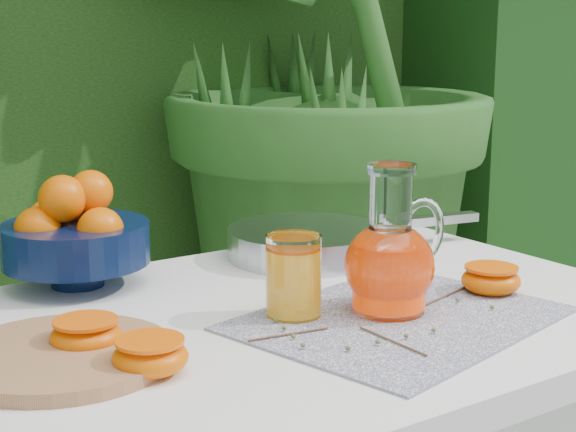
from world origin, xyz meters
TOP-DOWN VIEW (x-y plane):
  - potted_plant_right at (0.88, 1.29)m, footprint 3.04×3.04m
  - white_table at (0.09, 0.10)m, footprint 1.00×0.70m
  - placemat at (0.18, -0.01)m, footprint 0.47×0.40m
  - cutting_board at (-0.24, 0.10)m, footprint 0.30×0.30m
  - fruit_bowl at (-0.11, 0.39)m, footprint 0.28×0.28m
  - juice_pitcher at (0.19, 0.02)m, footprint 0.18×0.14m
  - juice_tumbler at (0.07, 0.08)m, footprint 0.09×0.09m
  - saute_pan at (0.28, 0.33)m, footprint 0.49×0.32m
  - orange_halves at (-0.00, 0.04)m, footprint 0.67×0.20m
  - thyme_sprigs at (0.14, -0.01)m, footprint 0.39×0.23m

SIDE VIEW (x-z plane):
  - white_table at x=0.09m, z-range 0.29..1.04m
  - placemat at x=0.18m, z-range 0.75..0.75m
  - thyme_sprigs at x=0.14m, z-range 0.75..0.76m
  - cutting_board at x=-0.24m, z-range 0.75..0.77m
  - orange_halves at x=0.00m, z-range 0.75..0.79m
  - saute_pan at x=0.28m, z-range 0.75..0.80m
  - juice_tumbler at x=0.07m, z-range 0.75..0.86m
  - juice_pitcher at x=0.19m, z-range 0.72..0.92m
  - fruit_bowl at x=-0.11m, z-range 0.74..0.92m
  - potted_plant_right at x=0.88m, z-range 0.00..2.15m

